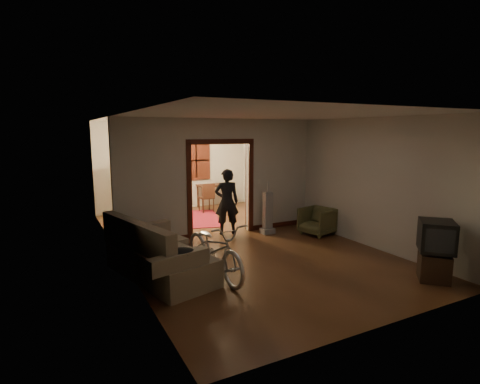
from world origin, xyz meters
TOP-DOWN VIEW (x-y plane):
  - floor at (0.00, 0.00)m, footprint 5.00×8.50m
  - ceiling at (0.00, 0.00)m, footprint 5.00×8.50m
  - wall_back at (0.00, 4.25)m, footprint 5.00×0.02m
  - wall_left at (-2.50, 0.00)m, footprint 0.02×8.50m
  - wall_right at (2.50, 0.00)m, footprint 0.02×8.50m
  - partition_wall at (0.00, 0.75)m, footprint 5.00×0.14m
  - door_casing at (0.00, 0.75)m, footprint 1.74×0.20m
  - far_window at (0.70, 4.21)m, footprint 0.98×0.06m
  - chandelier at (0.00, 2.50)m, footprint 0.24×0.24m
  - light_switch at (1.05, 0.68)m, footprint 0.08×0.01m
  - sofa at (-2.04, -1.24)m, footprint 1.54×2.41m
  - rolled_paper at (-1.94, -0.94)m, footprint 0.10×0.84m
  - jacket at (-1.99, -2.15)m, footprint 0.50×0.37m
  - bicycle at (-1.22, -1.69)m, footprint 0.84×1.95m
  - armchair at (2.09, -0.37)m, footprint 0.88×0.86m
  - tv_stand at (2.03, -3.54)m, footprint 0.70×0.69m
  - crt_tv at (2.03, -3.54)m, footprint 0.80×0.80m
  - vacuum at (1.06, 0.27)m, footprint 0.35×0.29m
  - person at (0.15, 0.68)m, footprint 0.67×0.54m
  - oriental_rug at (-0.16, 2.62)m, footprint 2.28×2.64m
  - locker at (-1.22, 3.81)m, footprint 0.88×0.57m
  - globe at (-1.22, 3.81)m, footprint 0.31×0.31m
  - desk at (1.15, 3.87)m, footprint 1.13×0.83m
  - desk_chair at (0.67, 3.29)m, footprint 0.42×0.42m

SIDE VIEW (x-z plane):
  - floor at x=0.00m, z-range -0.01..0.01m
  - oriental_rug at x=-0.16m, z-range 0.00..0.02m
  - tv_stand at x=2.03m, z-range 0.00..0.47m
  - armchair at x=2.09m, z-range 0.00..0.66m
  - desk at x=1.15m, z-range 0.00..0.75m
  - desk_chair at x=0.67m, z-range 0.00..0.92m
  - bicycle at x=-1.22m, z-range 0.00..1.00m
  - sofa at x=-2.04m, z-range 0.00..1.02m
  - vacuum at x=1.06m, z-range 0.00..1.04m
  - rolled_paper at x=-1.94m, z-range 0.48..0.58m
  - jacket at x=-1.99m, z-range 0.61..0.75m
  - crt_tv at x=2.03m, z-range 0.51..1.03m
  - person at x=0.15m, z-range 0.00..1.61m
  - locker at x=-1.22m, z-range 0.00..1.65m
  - door_casing at x=0.00m, z-range -0.06..2.26m
  - light_switch at x=1.05m, z-range 1.19..1.31m
  - wall_back at x=0.00m, z-range 0.00..2.80m
  - wall_left at x=-2.50m, z-range 0.00..2.80m
  - wall_right at x=2.50m, z-range 0.00..2.80m
  - partition_wall at x=0.00m, z-range 0.00..2.80m
  - far_window at x=0.70m, z-range 0.91..2.19m
  - globe at x=-1.22m, z-range 1.79..2.09m
  - chandelier at x=0.00m, z-range 2.23..2.47m
  - ceiling at x=0.00m, z-range 2.79..2.80m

